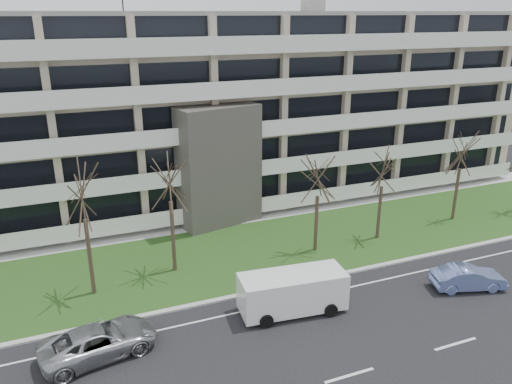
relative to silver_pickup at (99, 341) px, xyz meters
name	(u,v)px	position (x,y,z in m)	size (l,w,h in m)	color
ground	(349,376)	(10.14, -5.65, -0.75)	(160.00, 160.00, 0.00)	black
grass_verge	(246,252)	(10.14, 7.35, -0.72)	(90.00, 10.00, 0.06)	#2A4717
curb	(276,288)	(10.14, 2.35, -0.69)	(90.00, 0.35, 0.12)	#B2B2AD
sidewalk	(220,222)	(10.14, 12.85, -0.71)	(90.00, 2.00, 0.08)	#B2B2AD
lane_edge_line	(287,301)	(10.14, 0.85, -0.74)	(90.00, 0.12, 0.01)	white
apartment_building	(193,109)	(10.13, 19.67, 6.87)	(60.50, 15.10, 18.75)	#B6A28D
silver_pickup	(99,341)	(0.00, 0.00, 0.00)	(2.49, 5.39, 1.50)	#A8AAAF
blue_sedan	(468,278)	(20.51, -1.78, -0.05)	(1.47, 4.21, 1.39)	#7B8ED5
white_van	(294,289)	(10.08, -0.07, 0.57)	(5.88, 2.79, 2.21)	white
tree_2	(81,188)	(0.22, 5.75, 5.67)	(4.12, 4.12, 8.25)	#382B21
tree_3	(169,173)	(5.15, 6.68, 5.68)	(4.13, 4.13, 8.27)	#382B21
tree_4	(318,174)	(14.62, 5.91, 4.69)	(3.50, 3.50, 7.00)	#382B21
tree_5	(383,166)	(19.68, 6.00, 4.66)	(3.48, 3.48, 6.96)	#382B21
tree_6	(463,148)	(27.14, 6.69, 4.98)	(3.69, 3.69, 7.37)	#382B21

